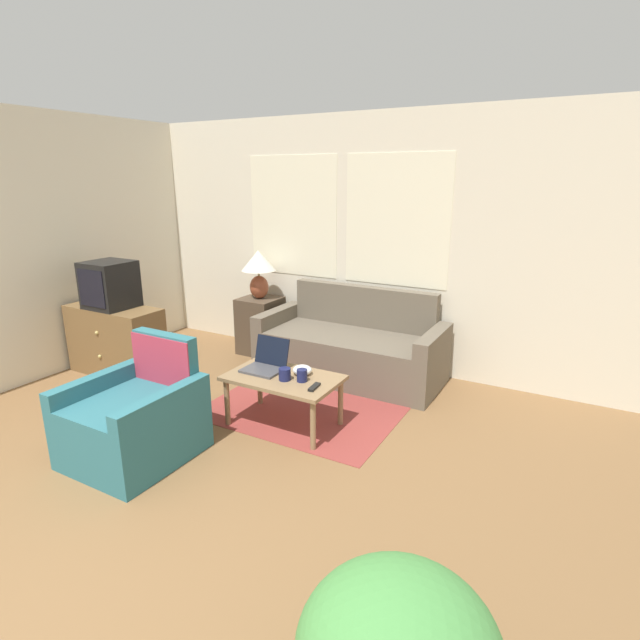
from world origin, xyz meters
name	(u,v)px	position (x,y,z in m)	size (l,w,h in m)	color
wall_back	(348,242)	(0.00, 4.16, 1.31)	(5.88, 0.06, 2.60)	silver
wall_left	(17,251)	(-2.46, 2.07, 1.30)	(0.05, 5.13, 2.60)	silver
rug	(320,397)	(0.25, 3.07, 0.00)	(1.64, 1.79, 0.01)	brown
couch	(352,349)	(0.26, 3.73, 0.28)	(1.86, 0.81, 0.88)	#665B4C
armchair	(138,420)	(-0.43, 1.58, 0.27)	(0.76, 0.82, 0.85)	#2D6B75
tv_dresser	(116,340)	(-1.87, 2.59, 0.35)	(1.03, 0.44, 0.71)	brown
television	(110,285)	(-1.87, 2.59, 0.94)	(0.43, 0.42, 0.46)	black
side_table	(261,325)	(-0.96, 3.84, 0.32)	(0.43, 0.43, 0.65)	#4C3D2D
table_lamp	(259,268)	(-0.96, 3.84, 1.00)	(0.38, 0.38, 0.54)	brown
coffee_table	(283,382)	(0.25, 2.47, 0.38)	(0.91, 0.55, 0.43)	#8E704C
laptop	(266,363)	(0.04, 2.53, 0.49)	(0.32, 0.31, 0.25)	#47474C
cup_navy	(302,375)	(0.44, 2.46, 0.48)	(0.08, 0.08, 0.10)	#191E4C
cup_yellow	(285,374)	(0.31, 2.41, 0.48)	(0.10, 0.10, 0.10)	#191E4C
snack_bowl	(302,370)	(0.37, 2.58, 0.47)	(0.16, 0.16, 0.08)	white
tv_remote	(314,387)	(0.59, 2.39, 0.44)	(0.06, 0.15, 0.02)	black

